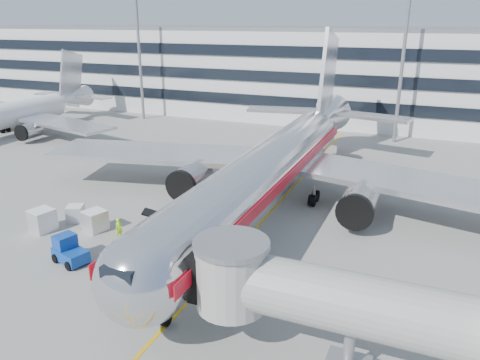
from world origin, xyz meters
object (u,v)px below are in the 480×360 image
at_px(baggage_tug, 69,251).
at_px(cargo_container_left, 76,213).
at_px(cargo_container_right, 42,220).
at_px(ramp_worker, 119,228).
at_px(belt_loader, 168,231).
at_px(cargo_container_front, 95,221).
at_px(main_jet, 276,164).

height_order(baggage_tug, cargo_container_left, baggage_tug).
xyz_separation_m(cargo_container_right, ramp_worker, (6.80, 1.32, -0.09)).
bearing_deg(ramp_worker, baggage_tug, -165.53).
distance_m(cargo_container_left, ramp_worker, 5.75).
height_order(cargo_container_left, ramp_worker, ramp_worker).
height_order(baggage_tug, cargo_container_right, baggage_tug).
distance_m(belt_loader, baggage_tug, 7.67).
relative_size(cargo_container_front, ramp_worker, 1.22).
distance_m(main_jet, belt_loader, 11.99).
height_order(main_jet, cargo_container_left, main_jet).
bearing_deg(cargo_container_left, cargo_container_front, -16.76).
distance_m(baggage_tug, ramp_worker, 4.78).
bearing_deg(ramp_worker, main_jet, -14.12).
bearing_deg(baggage_tug, cargo_container_left, 127.80).
bearing_deg(cargo_container_front, cargo_container_left, 163.24).
relative_size(cargo_container_left, ramp_worker, 1.06).
distance_m(belt_loader, cargo_container_left, 9.44).
relative_size(main_jet, cargo_container_right, 23.66).
relative_size(belt_loader, ramp_worker, 3.17).
distance_m(main_jet, ramp_worker, 15.12).
xyz_separation_m(main_jet, cargo_container_right, (-16.34, -12.56, -3.29)).
distance_m(cargo_container_left, cargo_container_right, 2.88).
xyz_separation_m(main_jet, cargo_container_front, (-12.29, -10.80, -3.35)).
bearing_deg(main_jet, cargo_container_right, -142.45).
xyz_separation_m(baggage_tug, cargo_container_front, (-1.79, 5.12, -0.00)).
xyz_separation_m(baggage_tug, cargo_container_right, (-5.83, 3.36, 0.06)).
relative_size(baggage_tug, cargo_container_left, 1.69).
bearing_deg(belt_loader, ramp_worker, -161.34).
xyz_separation_m(belt_loader, baggage_tug, (-4.80, -5.98, 0.17)).
bearing_deg(cargo_container_left, cargo_container_right, -114.64).
xyz_separation_m(belt_loader, ramp_worker, (-3.83, -1.29, 0.13)).
bearing_deg(ramp_worker, belt_loader, -45.15).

